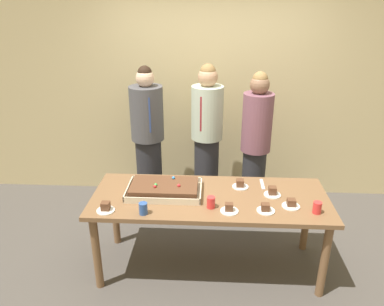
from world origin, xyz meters
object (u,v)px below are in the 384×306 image
Objects in this scene: sheet_cake at (164,189)px; drink_cup_middle at (143,208)px; plated_slice_center_back at (265,209)px; person_green_shirt_behind at (148,140)px; plated_slice_near_left at (291,204)px; drink_cup_nearest at (211,202)px; drink_cup_far_end at (317,208)px; cake_server_utensil at (262,184)px; person_striped_tie_right at (206,138)px; person_serving_front at (255,147)px; party_table at (209,205)px; plated_slice_far_left at (272,192)px; plated_slice_center_front at (105,208)px; plated_slice_far_right at (229,209)px; plated_slice_near_right at (240,185)px.

sheet_cake is 0.38m from drink_cup_middle.
plated_slice_center_back is 1.74m from person_green_shirt_behind.
plated_slice_near_left is at bearing -9.11° from sheet_cake.
drink_cup_nearest and drink_cup_middle have the same top height.
drink_cup_far_end is 0.50× the size of cake_server_utensil.
drink_cup_far_end is 0.06× the size of person_striped_tie_right.
plated_slice_near_left reaches higher than cake_server_utensil.
person_serving_front reaches higher than cake_server_utensil.
sheet_cake is at bearing 174.74° from party_table.
plated_slice_far_left is at bearing 139.02° from drink_cup_far_end.
sheet_cake is 0.91m from plated_slice_center_back.
cake_server_utensil is at bearing 86.34° from plated_slice_center_back.
party_table is at bearing -5.26° from sheet_cake.
drink_cup_middle is 1.00× the size of drink_cup_far_end.
sheet_cake is at bearing 36.16° from plated_slice_center_front.
sheet_cake is at bearing 168.41° from drink_cup_far_end.
plated_slice_far_right is 1.00× the size of plated_slice_center_front.
drink_cup_middle is at bearing -151.08° from cake_server_utensil.
person_striped_tie_right reaches higher than plated_slice_near_left.
plated_slice_near_right is at bearing 31.77° from drink_cup_middle.
person_serving_front is at bearing 86.75° from person_striped_tie_right.
plated_slice_far_left is 1.00× the size of plated_slice_center_back.
person_serving_front reaches higher than party_table.
drink_cup_far_end reaches higher than plated_slice_far_right.
plated_slice_center_back is at bearing -93.66° from cake_server_utensil.
drink_cup_middle is (-0.13, -0.36, 0.01)m from sheet_cake.
plated_slice_near_left is 1.50× the size of drink_cup_middle.
person_serving_front is at bearing 61.18° from party_table.
sheet_cake is 1.12m from person_striped_tie_right.
plated_slice_near_right is at bearing 33.97° from party_table.
plated_slice_far_right is 0.30m from plated_slice_center_back.
party_table is 0.35m from plated_slice_near_right.
person_striped_tie_right is (-0.53, 0.22, 0.01)m from person_serving_front.
plated_slice_far_left is 1.50× the size of drink_cup_far_end.
cake_server_utensil is 1.46m from person_green_shirt_behind.
plated_slice_near_right is 0.73m from drink_cup_far_end.
party_table is 13.97× the size of plated_slice_center_front.
plated_slice_near_right reaches higher than plated_slice_far_right.
cake_server_utensil is at bearing 47.83° from person_serving_front.
plated_slice_far_left is 0.09× the size of person_striped_tie_right.
plated_slice_near_right is 1.50× the size of drink_cup_nearest.
sheet_cake is at bearing 170.89° from plated_slice_near_left.
person_striped_tie_right is at bearing 125.15° from drink_cup_far_end.
drink_cup_middle is 0.50× the size of cake_server_utensil.
person_serving_front is 1.22m from person_green_shirt_behind.
sheet_cake is 0.97m from plated_slice_far_left.
drink_cup_far_end is 1.61m from person_striped_tie_right.
plated_slice_far_left is 1.20m from person_striped_tie_right.
drink_cup_nearest is at bearing 177.64° from drink_cup_far_end.
plated_slice_center_back is 1.50× the size of drink_cup_nearest.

